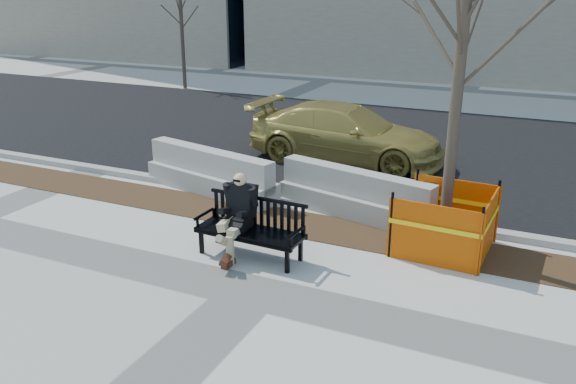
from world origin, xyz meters
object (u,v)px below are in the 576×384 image
at_px(sedan, 345,161).
at_px(jersey_barrier_right, 354,215).
at_px(seated_man, 239,252).
at_px(jersey_barrier_left, 211,192).
at_px(tree_fence, 442,249).
at_px(bench, 251,257).

bearing_deg(sedan, jersey_barrier_right, -156.49).
bearing_deg(seated_man, sedan, 93.95).
height_order(seated_man, jersey_barrier_right, seated_man).
relative_size(sedan, jersey_barrier_right, 1.52).
bearing_deg(seated_man, jersey_barrier_right, 65.38).
relative_size(seated_man, jersey_barrier_left, 0.41).
height_order(jersey_barrier_left, jersey_barrier_right, jersey_barrier_left).
distance_m(tree_fence, jersey_barrier_left, 5.14).
bearing_deg(jersey_barrier_left, seated_man, -36.60).
distance_m(sedan, jersey_barrier_right, 3.68).
xyz_separation_m(bench, jersey_barrier_left, (-2.28, 2.45, 0.00)).
bearing_deg(jersey_barrier_right, jersey_barrier_left, -166.68).
relative_size(tree_fence, jersey_barrier_left, 1.70).
height_order(bench, jersey_barrier_right, bench).
height_order(seated_man, sedan, sedan).
bearing_deg(tree_fence, jersey_barrier_left, 170.69).
height_order(bench, seated_man, seated_man).
relative_size(bench, seated_man, 1.35).
distance_m(seated_man, sedan, 5.81).
bearing_deg(tree_fence, seated_man, -152.82).
bearing_deg(tree_fence, jersey_barrier_right, 155.61).
relative_size(bench, jersey_barrier_left, 0.56).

